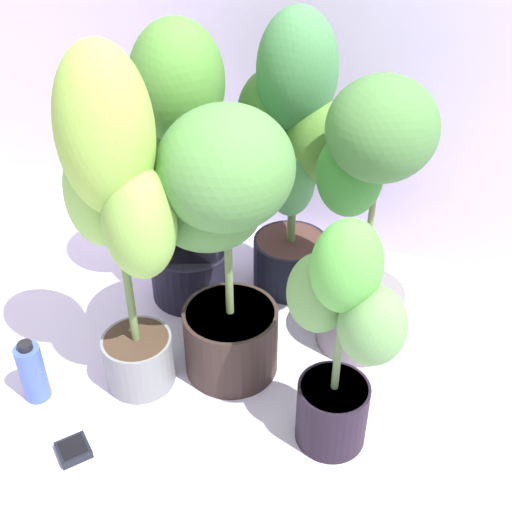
% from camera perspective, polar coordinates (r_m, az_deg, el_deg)
% --- Properties ---
extents(ground_plane, '(8.00, 8.00, 0.00)m').
position_cam_1_polar(ground_plane, '(1.88, -2.03, -11.95)').
color(ground_plane, silver).
rests_on(ground_plane, ground).
extents(potted_plant_back_left, '(0.46, 0.36, 0.93)m').
position_cam_1_polar(potted_plant_back_left, '(1.93, -6.67, 9.61)').
color(potted_plant_back_left, black).
rests_on(potted_plant_back_left, ground).
extents(potted_plant_center, '(0.44, 0.42, 0.82)m').
position_cam_1_polar(potted_plant_center, '(1.64, -3.06, 2.99)').
color(potted_plant_center, '#30231E').
rests_on(potted_plant_center, ground).
extents(potted_plant_front_left, '(0.38, 0.29, 0.99)m').
position_cam_1_polar(potted_plant_front_left, '(1.56, -12.31, 4.60)').
color(potted_plant_front_left, gray).
rests_on(potted_plant_front_left, ground).
extents(potted_plant_front_right, '(0.33, 0.24, 0.68)m').
position_cam_1_polar(potted_plant_front_right, '(1.51, 7.70, -6.83)').
color(potted_plant_front_right, black).
rests_on(potted_plant_front_right, ground).
extents(potted_plant_back_center, '(0.39, 0.32, 0.95)m').
position_cam_1_polar(potted_plant_back_center, '(1.98, 3.16, 9.84)').
color(potted_plant_back_center, black).
rests_on(potted_plant_back_center, ground).
extents(potted_plant_back_right, '(0.41, 0.40, 0.85)m').
position_cam_1_polar(potted_plant_back_right, '(1.77, 10.00, 4.88)').
color(potted_plant_back_right, slate).
rests_on(potted_plant_back_right, ground).
extents(hygrometer_box, '(0.11, 0.11, 0.03)m').
position_cam_1_polar(hygrometer_box, '(1.79, -16.08, -16.40)').
color(hygrometer_box, black).
rests_on(hygrometer_box, ground).
extents(nutrient_bottle, '(0.07, 0.07, 0.20)m').
position_cam_1_polar(nutrient_bottle, '(1.90, -19.45, -9.80)').
color(nutrient_bottle, '#415BB5').
rests_on(nutrient_bottle, ground).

